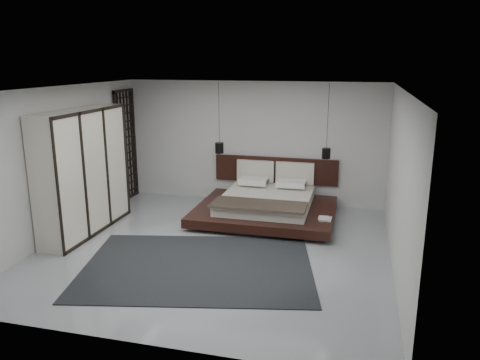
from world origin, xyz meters
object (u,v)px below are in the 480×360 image
(pendant_left, at_px, (219,148))
(wardrobe, at_px, (83,172))
(bed, at_px, (267,204))
(rug, at_px, (198,266))
(lattice_screen, at_px, (126,145))
(pendant_right, at_px, (326,153))

(pendant_left, bearing_deg, wardrobe, -133.89)
(bed, bearing_deg, rug, -102.43)
(lattice_screen, xyz_separation_m, wardrobe, (0.25, -2.24, -0.11))
(lattice_screen, xyz_separation_m, pendant_right, (4.66, -0.09, 0.06))
(pendant_right, xyz_separation_m, wardrobe, (-4.41, -2.15, -0.17))
(pendant_left, relative_size, pendant_right, 1.00)
(pendant_right, bearing_deg, pendant_left, 180.00)
(bed, relative_size, rug, 0.78)
(lattice_screen, distance_m, bed, 3.67)
(pendant_left, distance_m, rug, 3.50)
(bed, relative_size, wardrobe, 1.18)
(lattice_screen, bearing_deg, bed, -8.88)
(pendant_left, distance_m, pendant_right, 2.34)
(bed, distance_m, rug, 2.80)
(lattice_screen, distance_m, wardrobe, 2.25)
(pendant_right, xyz_separation_m, rug, (-1.77, -3.18, -1.35))
(pendant_right, distance_m, wardrobe, 4.91)
(lattice_screen, relative_size, pendant_left, 1.67)
(lattice_screen, bearing_deg, pendant_right, -1.09)
(bed, relative_size, pendant_left, 1.83)
(wardrobe, bearing_deg, rug, -21.28)
(pendant_left, height_order, rug, pendant_left)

